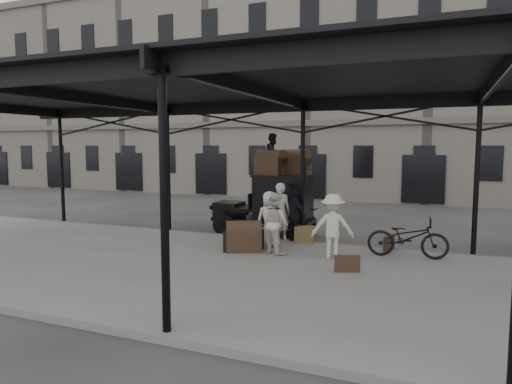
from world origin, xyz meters
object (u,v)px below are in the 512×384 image
(steamer_trunk_roof_near, at_px, (270,164))
(steamer_trunk_platform, at_px, (244,238))
(porter_left, at_px, (280,211))
(porter_official, at_px, (295,215))
(bicycle, at_px, (408,237))
(taxi, at_px, (275,202))

(steamer_trunk_roof_near, bearing_deg, steamer_trunk_platform, -71.50)
(porter_left, distance_m, porter_official, 0.51)
(porter_official, bearing_deg, bicycle, -160.34)
(steamer_trunk_roof_near, bearing_deg, taxi, 84.98)
(taxi, xyz_separation_m, steamer_trunk_roof_near, (-0.08, -0.25, 1.34))
(porter_left, bearing_deg, porter_official, 174.82)
(taxi, distance_m, bicycle, 5.16)
(taxi, height_order, steamer_trunk_platform, taxi)
(porter_left, distance_m, steamer_trunk_platform, 2.00)
(porter_left, xyz_separation_m, porter_official, (0.50, 0.00, -0.10))
(porter_left, bearing_deg, bicycle, 162.21)
(porter_left, xyz_separation_m, bicycle, (3.98, -0.89, -0.38))
(porter_official, relative_size, steamer_trunk_roof_near, 1.69)
(taxi, height_order, porter_left, taxi)
(porter_official, bearing_deg, taxi, -14.73)
(porter_left, relative_size, steamer_trunk_platform, 1.86)
(taxi, xyz_separation_m, steamer_trunk_platform, (0.20, -3.18, -0.69))
(bicycle, bearing_deg, porter_official, 71.59)
(porter_official, relative_size, steamer_trunk_platform, 1.66)
(porter_official, distance_m, steamer_trunk_platform, 2.15)
(steamer_trunk_roof_near, bearing_deg, porter_left, -42.30)
(taxi, relative_size, porter_left, 1.95)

